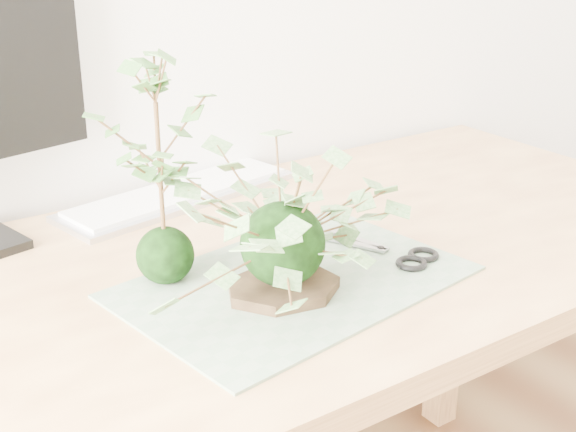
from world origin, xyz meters
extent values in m
cube|color=tan|center=(-0.02, 1.23, 0.72)|extent=(1.60, 0.70, 0.04)
cube|color=tan|center=(0.72, 1.52, 0.35)|extent=(0.06, 0.06, 0.70)
cube|color=slate|center=(0.01, 1.14, 0.74)|extent=(0.49, 0.36, 0.00)
cylinder|color=black|center=(-0.02, 1.12, 0.75)|extent=(0.18, 0.18, 0.01)
sphere|color=black|center=(-0.02, 1.12, 0.81)|extent=(0.11, 0.11, 0.11)
sphere|color=black|center=(-0.13, 1.24, 0.78)|extent=(0.08, 0.08, 0.08)
cylinder|color=#493018|center=(-0.13, 1.24, 0.89)|extent=(0.01, 0.01, 0.19)
cube|color=silver|center=(0.03, 1.52, 0.74)|extent=(0.45, 0.21, 0.01)
cube|color=white|center=(0.03, 1.52, 0.75)|extent=(0.42, 0.18, 0.01)
cube|color=gray|center=(0.16, 1.19, 0.75)|extent=(0.06, 0.10, 0.00)
cube|color=gray|center=(0.18, 1.19, 0.75)|extent=(0.04, 0.11, 0.00)
torus|color=black|center=(0.15, 1.09, 0.75)|extent=(0.06, 0.06, 0.01)
torus|color=black|center=(0.19, 1.09, 0.75)|extent=(0.06, 0.06, 0.01)
camera|label=1|loc=(-0.55, 0.34, 1.23)|focal=50.00mm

